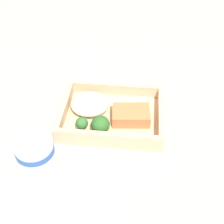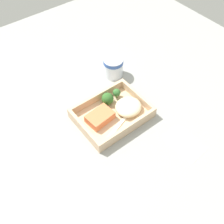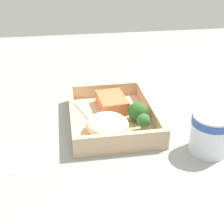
{
  "view_description": "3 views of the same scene",
  "coord_description": "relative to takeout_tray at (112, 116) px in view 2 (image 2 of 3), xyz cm",
  "views": [
    {
      "loc": [
        -6.15,
        57.44,
        56.99
      ],
      "look_at": [
        0.0,
        0.0,
        2.7
      ],
      "focal_mm": 50.0,
      "sensor_mm": 36.0,
      "label": 1
    },
    {
      "loc": [
        -36.37,
        -46.91,
        76.67
      ],
      "look_at": [
        0.0,
        0.0,
        2.7
      ],
      "focal_mm": 42.0,
      "sensor_mm": 36.0,
      "label": 2
    },
    {
      "loc": [
        62.8,
        -10.15,
        37.79
      ],
      "look_at": [
        0.0,
        0.0,
        2.7
      ],
      "focal_mm": 50.0,
      "sensor_mm": 36.0,
      "label": 3
    }
  ],
  "objects": [
    {
      "name": "fork",
      "position": [
        0.09,
        -5.04,
        0.82
      ],
      "size": [
        15.53,
        6.47,
        0.44
      ],
      "color": "white",
      "rests_on": "takeout_tray"
    },
    {
      "name": "broccoli_floret_1",
      "position": [
        6.69,
        5.8,
        3.02
      ],
      "size": [
        3.03,
        3.03,
        4.06
      ],
      "color": "#7A9B5A",
      "rests_on": "takeout_tray"
    },
    {
      "name": "ground_plane",
      "position": [
        0.0,
        0.0,
        -1.6
      ],
      "size": [
        160.0,
        160.0,
        2.0
      ],
      "primitive_type": "cube",
      "color": "#969793"
    },
    {
      "name": "receipt_slip",
      "position": [
        12.31,
        -24.52,
        -0.48
      ],
      "size": [
        8.5,
        13.3,
        0.24
      ],
      "primitive_type": "cube",
      "rotation": [
        0.0,
        0.0,
        0.06
      ],
      "color": "white",
      "rests_on": "ground_plane"
    },
    {
      "name": "tray_rim",
      "position": [
        0.0,
        0.0,
        2.26
      ],
      "size": [
        25.72,
        19.51,
        3.31
      ],
      "color": "#CDAC88",
      "rests_on": "takeout_tray"
    },
    {
      "name": "mashed_potatoes",
      "position": [
        6.05,
        -2.02,
        2.47
      ],
      "size": [
        9.91,
        9.3,
        3.74
      ],
      "primitive_type": "ellipsoid",
      "color": "beige",
      "rests_on": "takeout_tray"
    },
    {
      "name": "broccoli_floret_2",
      "position": [
        2.22,
        5.6,
        2.84
      ],
      "size": [
        4.56,
        4.56,
        4.58
      ],
      "color": "#8BA460",
      "rests_on": "takeout_tray"
    },
    {
      "name": "takeout_tray",
      "position": [
        0.0,
        0.0,
        0.0
      ],
      "size": [
        25.72,
        19.51,
        1.2
      ],
      "primitive_type": "cube",
      "color": "#CDAC88",
      "rests_on": "ground_plane"
    },
    {
      "name": "paper_cup",
      "position": [
        14.31,
        17.61,
        3.96
      ],
      "size": [
        8.14,
        8.14,
        8.18
      ],
      "color": "white",
      "rests_on": "ground_plane"
    },
    {
      "name": "salmon_fillet",
      "position": [
        -4.88,
        0.74,
        2.16
      ],
      "size": [
        9.94,
        7.3,
        3.12
      ],
      "primitive_type": "cube",
      "rotation": [
        0.0,
        0.0,
        0.1
      ],
      "color": "#E27545",
      "rests_on": "takeout_tray"
    }
  ]
}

